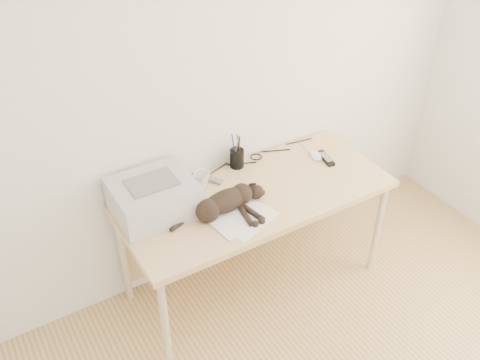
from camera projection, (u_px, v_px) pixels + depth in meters
wall_back at (223, 81)px, 3.02m from camera, size 3.50×0.00×3.50m
desk at (248, 203)px, 3.24m from camera, size 1.60×0.70×0.74m
printer at (154, 197)px, 2.91m from camera, size 0.44×0.37×0.21m
papers at (243, 219)px, 2.91m from camera, size 0.39×0.32×0.01m
cat at (224, 204)px, 2.93m from camera, size 0.60×0.27×0.13m
mug at (202, 179)px, 3.14m from camera, size 0.13×0.13×0.09m
pen_cup at (237, 158)px, 3.29m from camera, size 0.09×0.09×0.22m
remote_grey at (209, 179)px, 3.20m from camera, size 0.13×0.16×0.02m
remote_black at (326, 158)px, 3.38m from camera, size 0.08×0.17×0.02m
mouse at (316, 154)px, 3.40m from camera, size 0.10×0.14×0.04m
cable_tangle at (229, 166)px, 3.32m from camera, size 1.36×0.08×0.01m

